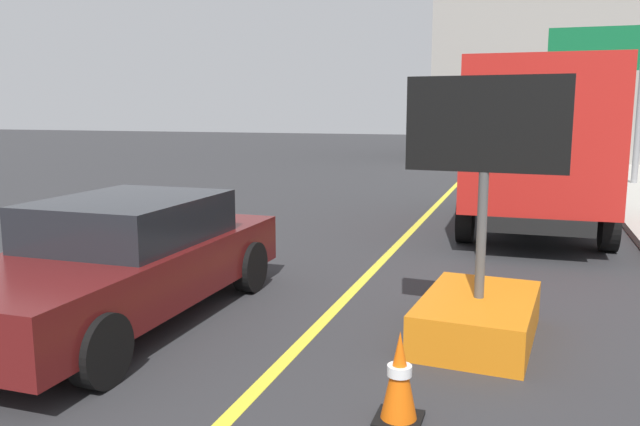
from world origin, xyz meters
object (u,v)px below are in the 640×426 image
object	(u,v)px
box_truck	(537,141)
highway_guide_sign	(614,73)
traffic_cone_mid_lane	(399,377)
arrow_board_trailer	(479,294)
pickup_car	(122,260)

from	to	relation	value
box_truck	highway_guide_sign	xyz separation A→B (m)	(2.16, 8.01, 1.67)
box_truck	traffic_cone_mid_lane	bearing A→B (deg)	-96.55
highway_guide_sign	traffic_cone_mid_lane	xyz separation A→B (m)	(-3.16, -16.72, -3.07)
arrow_board_trailer	pickup_car	bearing A→B (deg)	-171.07
highway_guide_sign	traffic_cone_mid_lane	size ratio (longest dim) A/B	6.91
highway_guide_sign	arrow_board_trailer	bearing A→B (deg)	-100.49
box_truck	pickup_car	bearing A→B (deg)	-121.24
arrow_board_trailer	highway_guide_sign	size ratio (longest dim) A/B	0.54
arrow_board_trailer	traffic_cone_mid_lane	xyz separation A→B (m)	(-0.43, -2.00, -0.13)
highway_guide_sign	box_truck	bearing A→B (deg)	-105.10
pickup_car	highway_guide_sign	world-z (taller)	highway_guide_sign
box_truck	traffic_cone_mid_lane	distance (m)	8.88
arrow_board_trailer	traffic_cone_mid_lane	bearing A→B (deg)	-102.27
traffic_cone_mid_lane	pickup_car	bearing A→B (deg)	157.99
box_truck	pickup_car	distance (m)	8.63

